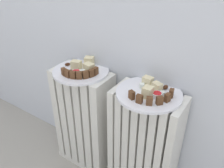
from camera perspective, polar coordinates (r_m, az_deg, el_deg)
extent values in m
cube|color=silver|center=(1.51, -6.15, -17.34)|extent=(0.32, 0.17, 0.03)
cube|color=silver|center=(1.38, -11.23, -6.30)|extent=(0.04, 0.17, 0.57)
cube|color=silver|center=(1.35, -9.55, -7.09)|extent=(0.04, 0.17, 0.57)
cube|color=silver|center=(1.32, -7.79, -7.92)|extent=(0.04, 0.17, 0.57)
cube|color=silver|center=(1.29, -5.94, -8.78)|extent=(0.04, 0.17, 0.57)
cube|color=silver|center=(1.26, -4.00, -9.66)|extent=(0.04, 0.17, 0.57)
cube|color=silver|center=(1.24, -1.96, -10.57)|extent=(0.04, 0.17, 0.57)
cube|color=silver|center=(1.20, 1.76, -12.19)|extent=(0.03, 0.17, 0.57)
cube|color=silver|center=(1.18, 3.47, -12.91)|extent=(0.03, 0.17, 0.57)
cube|color=silver|center=(1.17, 5.23, -13.63)|extent=(0.03, 0.17, 0.57)
cube|color=silver|center=(1.16, 7.04, -14.36)|extent=(0.03, 0.17, 0.57)
cube|color=silver|center=(1.15, 8.90, -15.09)|extent=(0.03, 0.17, 0.57)
cube|color=silver|center=(1.14, 10.81, -15.82)|extent=(0.03, 0.17, 0.57)
cube|color=silver|center=(1.13, 12.76, -16.54)|extent=(0.03, 0.17, 0.57)
cube|color=silver|center=(1.12, 14.75, -17.25)|extent=(0.03, 0.17, 0.57)
cylinder|color=white|center=(1.14, -7.76, 3.20)|extent=(0.28, 0.28, 0.01)
cylinder|color=white|center=(0.97, 9.18, -2.35)|extent=(0.28, 0.28, 0.01)
cube|color=#56351E|center=(1.10, -11.89, 3.02)|extent=(0.03, 0.03, 0.04)
cube|color=#56351E|center=(1.08, -11.00, 2.54)|extent=(0.03, 0.02, 0.04)
cube|color=#56351E|center=(1.06, -9.72, 2.24)|extent=(0.03, 0.02, 0.04)
cube|color=#56351E|center=(1.05, -8.21, 2.16)|extent=(0.03, 0.03, 0.04)
cube|color=#56351E|center=(1.06, -6.64, 2.32)|extent=(0.03, 0.03, 0.04)
cube|color=#56351E|center=(1.07, -5.23, 2.69)|extent=(0.02, 0.03, 0.04)
cube|color=#56351E|center=(1.08, -4.14, 3.23)|extent=(0.02, 0.03, 0.04)
cube|color=beige|center=(1.18, -5.68, 5.68)|extent=(0.06, 0.05, 0.05)
cube|color=beige|center=(1.11, -5.81, 4.02)|extent=(0.05, 0.05, 0.04)
cube|color=beige|center=(1.15, -8.90, 4.71)|extent=(0.06, 0.05, 0.04)
cube|color=white|center=(1.14, -4.80, 4.28)|extent=(0.02, 0.02, 0.02)
cube|color=white|center=(1.09, -7.35, 2.77)|extent=(0.04, 0.04, 0.03)
ellipsoid|color=#3D1E0F|center=(1.19, -11.02, 4.85)|extent=(0.03, 0.03, 0.02)
ellipsoid|color=#3D1E0F|center=(1.22, -8.99, 5.60)|extent=(0.03, 0.03, 0.02)
ellipsoid|color=#3D1E0F|center=(1.12, -10.26, 3.19)|extent=(0.02, 0.03, 0.02)
ellipsoid|color=#3D1E0F|center=(1.12, -8.81, 3.24)|extent=(0.02, 0.03, 0.01)
cylinder|color=white|center=(1.09, -8.90, 2.62)|extent=(0.05, 0.05, 0.02)
cylinder|color=red|center=(1.08, -8.92, 2.91)|extent=(0.04, 0.04, 0.01)
cube|color=#56351E|center=(0.91, 4.93, -2.74)|extent=(0.03, 0.03, 0.03)
cube|color=#56351E|center=(0.89, 6.83, -3.72)|extent=(0.02, 0.02, 0.03)
cube|color=#56351E|center=(0.88, 9.30, -4.20)|extent=(0.03, 0.03, 0.03)
cube|color=#56351E|center=(0.89, 11.76, -4.04)|extent=(0.03, 0.03, 0.03)
cube|color=#56351E|center=(0.91, 13.64, -3.32)|extent=(0.02, 0.03, 0.03)
cube|color=#56351E|center=(0.94, 14.56, -2.23)|extent=(0.02, 0.03, 0.03)
cube|color=beige|center=(0.97, 11.16, -0.69)|extent=(0.05, 0.04, 0.04)
cube|color=beige|center=(1.00, 8.89, 0.66)|extent=(0.04, 0.04, 0.04)
cube|color=beige|center=(0.92, 8.88, -2.05)|extent=(0.04, 0.04, 0.05)
cube|color=white|center=(0.95, 8.61, -1.74)|extent=(0.03, 0.03, 0.02)
cube|color=white|center=(0.99, 7.49, -0.43)|extent=(0.03, 0.03, 0.02)
cube|color=white|center=(0.95, 12.42, -2.35)|extent=(0.03, 0.03, 0.02)
ellipsoid|color=#3D1E0F|center=(1.00, 13.20, -0.75)|extent=(0.02, 0.03, 0.02)
ellipsoid|color=#3D1E0F|center=(0.94, 5.20, -2.17)|extent=(0.03, 0.03, 0.01)
cylinder|color=white|center=(0.93, 11.13, -2.72)|extent=(0.04, 0.04, 0.02)
cylinder|color=red|center=(0.93, 11.16, -2.44)|extent=(0.03, 0.03, 0.01)
cube|color=silver|center=(1.13, -8.23, 3.34)|extent=(0.02, 0.06, 0.00)
cube|color=silver|center=(1.18, -6.94, 4.45)|extent=(0.02, 0.03, 0.00)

